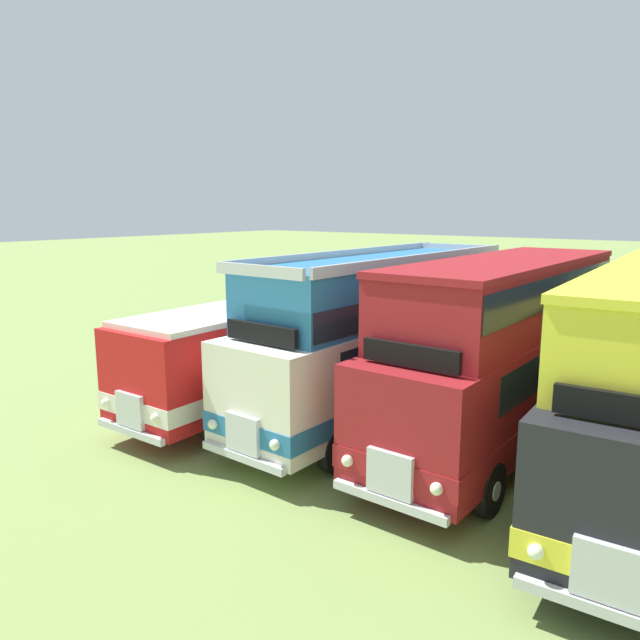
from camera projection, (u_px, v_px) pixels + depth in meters
name	position (u px, v px, depth m)	size (l,w,h in m)	color
bus_first_in_row	(287.00, 338.00, 17.98)	(2.81, 11.43, 2.99)	red
bus_second_in_row	(381.00, 333.00, 15.91)	(2.77, 10.24, 4.52)	silver
bus_third_in_row	(502.00, 346.00, 13.92)	(2.70, 9.79, 4.49)	maroon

